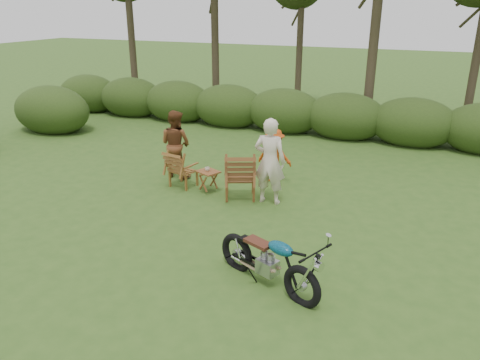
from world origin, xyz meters
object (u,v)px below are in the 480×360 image
at_px(lawn_chair_left, 184,186).
at_px(adult_a, 269,202).
at_px(side_table, 208,181).
at_px(child, 274,180).
at_px(motorcycle, 267,284).
at_px(adult_b, 177,176).
at_px(lawn_chair_right, 240,197).
at_px(cup, 207,169).

xyz_separation_m(lawn_chair_left, adult_a, (2.13, -0.11, 0.00)).
relative_size(side_table, child, 0.39).
xyz_separation_m(motorcycle, lawn_chair_left, (-3.15, 3.03, 0.00)).
bearing_deg(child, side_table, 49.00).
distance_m(side_table, child, 1.69).
height_order(lawn_chair_left, adult_b, adult_b).
distance_m(lawn_chair_right, adult_b, 2.04).
height_order(side_table, child, child).
relative_size(motorcycle, side_table, 3.76).
xyz_separation_m(lawn_chair_left, adult_b, (-0.48, 0.52, 0.00)).
relative_size(lawn_chair_left, adult_a, 0.48).
xyz_separation_m(motorcycle, adult_b, (-3.62, 3.55, 0.00)).
distance_m(lawn_chair_right, lawn_chair_left, 1.47).
distance_m(cup, adult_b, 1.40).
relative_size(lawn_chair_right, child, 0.84).
bearing_deg(motorcycle, cup, 153.05).
bearing_deg(cup, adult_b, 152.23).
bearing_deg(adult_a, adult_b, -15.30).
bearing_deg(lawn_chair_right, cup, -25.79).
xyz_separation_m(side_table, child, (1.11, 1.24, -0.25)).
xyz_separation_m(lawn_chair_left, cup, (0.66, -0.08, 0.54)).
distance_m(lawn_chair_right, side_table, 0.82).
height_order(motorcycle, lawn_chair_left, motorcycle).
relative_size(adult_a, adult_b, 1.12).
distance_m(lawn_chair_right, cup, 0.96).
bearing_deg(adult_b, adult_a, 176.26).
distance_m(motorcycle, adult_b, 5.07).
xyz_separation_m(motorcycle, child, (-1.35, 4.19, 0.00)).
relative_size(lawn_chair_left, side_table, 1.78).
xyz_separation_m(motorcycle, side_table, (-2.46, 2.95, 0.25)).
bearing_deg(adult_a, motorcycle, 107.37).
xyz_separation_m(lawn_chair_right, cup, (-0.80, 0.03, 0.54)).
height_order(lawn_chair_right, lawn_chair_left, lawn_chair_right).
xyz_separation_m(side_table, adult_a, (1.44, -0.02, -0.25)).
xyz_separation_m(motorcycle, cup, (-2.48, 2.95, 0.54)).
bearing_deg(child, adult_b, 16.54).
bearing_deg(motorcycle, side_table, 152.83).
relative_size(motorcycle, adult_b, 1.13).
relative_size(cup, adult_b, 0.07).
bearing_deg(adult_b, cup, 161.94).
bearing_deg(side_table, adult_b, 152.53).
height_order(side_table, adult_a, adult_a).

